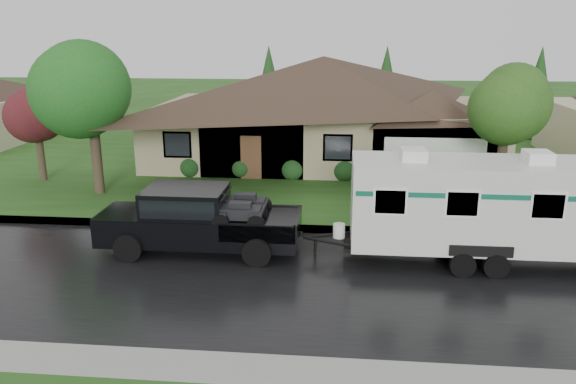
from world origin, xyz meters
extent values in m
plane|color=#214B17|center=(0.00, 0.00, 0.00)|extent=(140.00, 140.00, 0.00)
cube|color=black|center=(0.00, -2.00, 0.01)|extent=(140.00, 8.00, 0.01)
cube|color=gray|center=(0.00, 2.25, 0.07)|extent=(140.00, 0.50, 0.15)
cube|color=#214B17|center=(0.00, 15.00, 0.07)|extent=(140.00, 26.00, 0.15)
cube|color=tan|center=(2.00, 14.00, 1.65)|extent=(18.00, 10.00, 3.00)
pyramid|color=#34241C|center=(2.00, 14.00, 5.75)|extent=(19.44, 10.80, 2.60)
cube|color=tan|center=(7.40, 11.00, 1.50)|extent=(5.76, 4.00, 2.70)
cylinder|color=#382B1E|center=(-7.53, 5.90, 1.62)|extent=(0.44, 0.44, 2.94)
sphere|color=#276E23|center=(-7.53, 5.90, 4.85)|extent=(4.07, 4.07, 4.07)
cylinder|color=#382B1E|center=(-11.18, 7.86, 1.12)|extent=(0.34, 0.34, 1.93)
sphere|color=#581B21|center=(-11.18, 7.86, 3.23)|extent=(2.67, 2.67, 2.67)
cylinder|color=#382B1E|center=(9.83, 6.86, 1.41)|extent=(0.40, 0.40, 2.52)
sphere|color=#356320|center=(9.83, 6.86, 4.18)|extent=(3.49, 3.49, 3.49)
sphere|color=#143814|center=(-4.30, 9.30, 0.65)|extent=(1.00, 1.00, 1.00)
sphere|color=#143814|center=(-1.78, 9.30, 0.65)|extent=(1.00, 1.00, 1.00)
sphere|color=#143814|center=(0.74, 9.30, 0.65)|extent=(1.00, 1.00, 1.00)
sphere|color=#143814|center=(3.26, 9.30, 0.65)|extent=(1.00, 1.00, 1.00)
sphere|color=#143814|center=(5.78, 9.30, 0.65)|extent=(1.00, 1.00, 1.00)
sphere|color=#143814|center=(8.30, 9.30, 0.65)|extent=(1.00, 1.00, 1.00)
cube|color=black|center=(-1.51, -0.02, 0.84)|extent=(6.46, 2.15, 0.93)
cube|color=black|center=(-3.88, -0.02, 1.13)|extent=(1.72, 2.10, 0.38)
cube|color=black|center=(-1.94, -0.02, 1.67)|extent=(2.59, 2.03, 0.97)
cube|color=black|center=(-1.94, -0.02, 1.72)|extent=(2.37, 2.07, 0.59)
cube|color=black|center=(0.54, -0.02, 1.06)|extent=(2.37, 2.05, 0.06)
cylinder|color=black|center=(-3.56, -1.08, 0.45)|extent=(0.90, 0.34, 0.90)
cylinder|color=black|center=(-3.56, 1.03, 0.45)|extent=(0.90, 0.34, 0.90)
cylinder|color=black|center=(0.54, -1.08, 0.45)|extent=(0.90, 0.34, 0.90)
cylinder|color=black|center=(0.54, 1.03, 0.45)|extent=(0.90, 0.34, 0.90)
cube|color=silver|center=(7.19, -0.02, 1.91)|extent=(7.54, 2.59, 2.64)
cube|color=black|center=(7.19, -0.02, 0.43)|extent=(7.97, 1.29, 0.15)
cube|color=#0C553F|center=(7.19, -0.02, 2.49)|extent=(7.39, 2.61, 0.15)
cube|color=white|center=(5.25, -0.02, 3.40)|extent=(0.75, 0.86, 0.34)
cube|color=white|center=(8.91, -0.02, 3.40)|extent=(0.75, 0.86, 0.34)
cylinder|color=black|center=(6.70, -1.29, 0.38)|extent=(0.75, 0.26, 0.75)
cylinder|color=black|center=(6.70, 1.25, 0.38)|extent=(0.75, 0.26, 0.75)
cylinder|color=black|center=(7.67, -1.29, 0.38)|extent=(0.75, 0.26, 0.75)
cylinder|color=black|center=(7.67, 1.25, 0.38)|extent=(0.75, 0.26, 0.75)
camera|label=1|loc=(3.01, -17.06, 7.00)|focal=35.00mm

